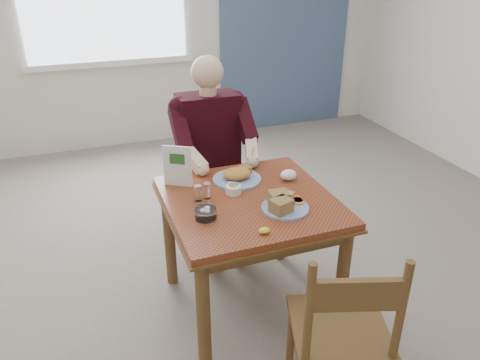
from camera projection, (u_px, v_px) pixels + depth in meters
name	position (u px, v px, depth m)	size (l,w,h in m)	color
floor	(248.00, 304.00, 2.90)	(6.00, 6.00, 0.00)	#6F6459
wall_back	(145.00, 13.00, 4.81)	(5.50, 5.50, 0.00)	silver
accent_panel	(287.00, 7.00, 5.29)	(1.60, 0.02, 2.80)	#405577
lemon_wedge	(264.00, 231.00, 2.24)	(0.06, 0.04, 0.03)	yellow
napkin	(288.00, 175.00, 2.76)	(0.10, 0.08, 0.06)	white
metal_dish	(290.00, 177.00, 2.80)	(0.07, 0.07, 0.01)	silver
table	(249.00, 216.00, 2.62)	(0.92, 0.92, 0.75)	brown
chair_far	(209.00, 182.00, 3.36)	(0.42, 0.42, 0.95)	brown
chair_near	(342.00, 333.00, 2.03)	(0.53, 0.53, 0.95)	brown
diner	(212.00, 143.00, 3.14)	(0.53, 0.56, 1.39)	gray
near_plate	(283.00, 204.00, 2.45)	(0.29, 0.29, 0.08)	white
far_plate	(237.00, 176.00, 2.76)	(0.37, 0.37, 0.08)	white
caddy	(233.00, 189.00, 2.61)	(0.11, 0.11, 0.07)	white
shakers	(202.00, 192.00, 2.54)	(0.10, 0.06, 0.09)	white
creamer	(206.00, 213.00, 2.37)	(0.14, 0.14, 0.05)	white
menu	(177.00, 166.00, 2.66)	(0.15, 0.10, 0.24)	white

